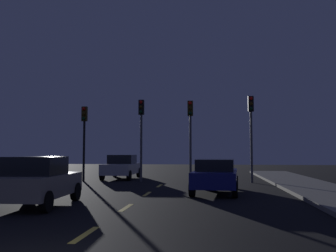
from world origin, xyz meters
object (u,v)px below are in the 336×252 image
Objects in this scene: traffic_signal_center_right at (190,125)px; car_oncoming_far at (122,167)px; traffic_signal_far_right at (251,122)px; traffic_signal_center_left at (141,124)px; car_stopped_ahead at (216,175)px; car_adjacent_lane at (38,181)px; traffic_signal_far_left at (84,128)px.

traffic_signal_center_right reaches higher than car_oncoming_far.
traffic_signal_far_right reaches higher than car_oncoming_far.
traffic_signal_center_left is 1.06× the size of car_stopped_ahead.
traffic_signal_center_left is at bearing 81.29° from car_adjacent_lane.
traffic_signal_center_right is 1.09× the size of car_oncoming_far.
car_stopped_ahead is 9.98m from car_oncoming_far.
car_stopped_ahead is at bearing -111.64° from traffic_signal_far_right.
traffic_signal_far_right reaches higher than traffic_signal_far_left.
car_oncoming_far is at bearing 128.10° from car_stopped_ahead.
traffic_signal_center_right is at bearing 0.00° from traffic_signal_far_left.
traffic_signal_center_left is at bearing -54.03° from car_oncoming_far.
traffic_signal_center_right reaches higher than car_stopped_ahead.
traffic_signal_center_left reaches higher than car_oncoming_far.
car_stopped_ahead is (1.40, -5.38, -2.63)m from traffic_signal_center_right.
traffic_signal_far_left is 3.88m from car_oncoming_far.
car_adjacent_lane is (-5.89, -4.61, 0.06)m from car_stopped_ahead.
traffic_signal_far_left reaches higher than car_stopped_ahead.
car_stopped_ahead is at bearing -34.19° from traffic_signal_far_left.
car_oncoming_far is (-8.29, 2.47, -2.72)m from traffic_signal_far_right.
car_stopped_ahead is (-2.14, -5.38, -2.77)m from traffic_signal_far_right.
car_stopped_ahead is at bearing -51.90° from car_oncoming_far.
car_adjacent_lane is at bearing -128.79° from traffic_signal_far_right.
traffic_signal_center_right is 1.04× the size of car_stopped_ahead.
traffic_signal_center_left is 7.44m from car_stopped_ahead.
traffic_signal_far_right reaches higher than traffic_signal_center_left.
car_oncoming_far is (-4.75, 2.47, -2.58)m from traffic_signal_center_right.
traffic_signal_far_left is 3.57m from traffic_signal_center_left.
traffic_signal_far_left is 6.52m from traffic_signal_center_right.
car_adjacent_lane is (-1.53, -9.99, -2.64)m from traffic_signal_center_left.
traffic_signal_far_right is at bearing 51.21° from car_adjacent_lane.
car_oncoming_far is (-0.26, 12.46, -0.01)m from car_adjacent_lane.
traffic_signal_far_right is (6.50, 0.00, 0.07)m from traffic_signal_center_left.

